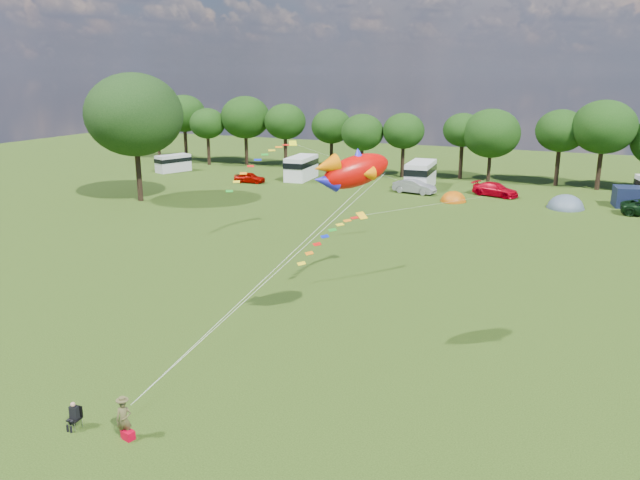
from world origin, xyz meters
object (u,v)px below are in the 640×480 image
at_px(car_a, 250,178).
at_px(campervan_a, 173,163).
at_px(campervan_c, 421,174).
at_px(fish_kite, 351,171).
at_px(tent_orange, 453,201).
at_px(camp_chair, 75,412).
at_px(campervan_b, 301,167).
at_px(kite_flyer, 124,419).
at_px(tent_greyblue, 565,208).
at_px(car_b, 414,186).
at_px(big_tree, 134,115).
at_px(car_c, 495,190).

height_order(car_a, campervan_a, campervan_a).
distance_m(campervan_c, fish_kite, 45.78).
bearing_deg(tent_orange, camp_chair, -94.34).
xyz_separation_m(car_a, fish_kite, (28.69, -39.03, 8.27)).
height_order(campervan_b, kite_flyer, campervan_b).
distance_m(campervan_a, tent_greyblue, 50.66).
bearing_deg(car_b, campervan_a, 95.68).
xyz_separation_m(big_tree, car_a, (5.01, 14.30, -8.37)).
distance_m(campervan_b, tent_orange, 21.61).
bearing_deg(campervan_a, campervan_c, -66.31).
relative_size(big_tree, campervan_c, 2.05).
bearing_deg(car_a, campervan_b, -51.23).
bearing_deg(camp_chair, car_a, 108.97).
bearing_deg(car_a, fish_kite, -150.94).
bearing_deg(car_b, campervan_b, 86.87).
relative_size(car_a, camp_chair, 3.46).
bearing_deg(tent_greyblue, camp_chair, -106.36).
bearing_deg(campervan_c, fish_kite, -173.21).
bearing_deg(car_c, big_tree, 134.94).
xyz_separation_m(car_b, fish_kite, (8.25, -40.73, 8.13)).
distance_m(car_b, fish_kite, 42.35).
xyz_separation_m(car_b, camp_chair, (1.28, -51.90, -0.12)).
relative_size(car_a, tent_greyblue, 0.97).
relative_size(car_a, tent_orange, 1.31).
distance_m(campervan_a, tent_orange, 39.71).
bearing_deg(big_tree, camp_chair, -53.33).
distance_m(car_a, camp_chair, 54.70).
relative_size(tent_greyblue, fish_kite, 1.04).
xyz_separation_m(tent_greyblue, fish_kite, (-7.87, -39.37, 8.90)).
relative_size(campervan_b, fish_kite, 1.59).
distance_m(big_tree, fish_kite, 41.80).
relative_size(tent_orange, kite_flyer, 1.89).
bearing_deg(campervan_c, camp_chair, 177.52).
xyz_separation_m(car_b, tent_greyblue, (16.11, -1.36, -0.77)).
bearing_deg(campervan_c, campervan_a, 89.30).
bearing_deg(fish_kite, tent_orange, 44.55).
xyz_separation_m(campervan_c, camp_chair, (1.60, -55.55, -0.99)).
relative_size(car_c, tent_orange, 1.65).
bearing_deg(tent_orange, kite_flyer, -91.76).
xyz_separation_m(car_a, tent_orange, (25.47, -0.92, -0.63)).
xyz_separation_m(car_c, tent_orange, (-3.58, -4.72, -0.72)).
height_order(campervan_a, tent_orange, campervan_a).
relative_size(kite_flyer, fish_kite, 0.41).
bearing_deg(car_c, car_a, 114.41).
relative_size(campervan_c, kite_flyer, 4.10).
relative_size(car_b, fish_kite, 1.15).
xyz_separation_m(big_tree, campervan_a, (-8.99, 17.59, -7.78)).
height_order(car_b, car_c, car_b).
bearing_deg(campervan_a, fish_kite, -114.50).
distance_m(camp_chair, fish_kite, 15.53).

